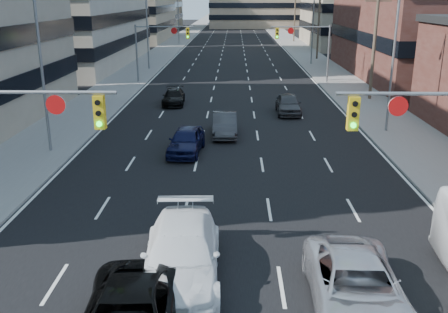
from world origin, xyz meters
TOP-DOWN VIEW (x-y plane):
  - road_surface at (0.00, 130.00)m, footprint 18.00×300.00m
  - sidewalk_left at (-11.50, 130.00)m, footprint 5.00×300.00m
  - sidewalk_right at (11.50, 130.00)m, footprint 5.00×300.00m
  - office_left_far at (-24.00, 100.00)m, footprint 20.00×30.00m
  - storefront_right_mid at (24.00, 50.00)m, footprint 20.00×30.00m
  - office_right_far at (25.00, 88.00)m, footprint 22.00×28.00m
  - bg_block_right at (32.00, 130.00)m, footprint 22.00×22.00m
  - signal_near_left at (-7.45, 8.00)m, footprint 6.59×0.33m
  - signal_far_left at (-7.68, 45.00)m, footprint 6.09×0.33m
  - signal_far_right at (7.68, 45.00)m, footprint 6.09×0.33m
  - utility_pole_block at (12.20, 36.00)m, footprint 2.20×0.28m
  - utility_pole_midblock at (12.20, 66.00)m, footprint 2.20×0.28m
  - utility_pole_distant at (12.20, 96.00)m, footprint 2.20×0.28m
  - streetlight_left_near at (-10.34, 20.00)m, footprint 2.03×0.22m
  - streetlight_left_mid at (-10.34, 55.00)m, footprint 2.03×0.22m
  - streetlight_left_far at (-10.34, 90.00)m, footprint 2.03×0.22m
  - streetlight_right_near at (10.34, 25.00)m, footprint 2.03×0.22m
  - streetlight_right_far at (10.34, 60.00)m, footprint 2.03×0.22m
  - white_van at (-1.38, 6.43)m, footprint 2.71×6.12m
  - silver_suv at (3.81, 4.76)m, footprint 2.78×5.76m
  - sedan_blue at (-2.52, 20.05)m, footprint 2.16×4.62m
  - sedan_grey_center at (-0.36, 24.05)m, footprint 1.68×4.50m
  - sedan_black_far at (-4.89, 33.89)m, footprint 1.99×4.47m
  - sedan_grey_right at (4.46, 30.57)m, footprint 1.86×4.54m

SIDE VIEW (x-z plane):
  - road_surface at x=0.00m, z-range 0.00..0.02m
  - sidewalk_left at x=-11.50m, z-range 0.00..0.15m
  - sidewalk_right at x=11.50m, z-range 0.00..0.15m
  - sedan_black_far at x=-4.89m, z-range 0.00..1.28m
  - sedan_grey_center at x=-0.36m, z-range 0.00..1.47m
  - sedan_blue at x=-2.52m, z-range 0.00..1.53m
  - sedan_grey_right at x=4.46m, z-range 0.00..1.54m
  - silver_suv at x=3.81m, z-range 0.00..1.58m
  - white_van at x=-1.38m, z-range 0.00..1.75m
  - signal_far_left at x=-7.68m, z-range 1.30..7.30m
  - signal_far_right at x=7.68m, z-range 1.30..7.30m
  - signal_near_left at x=-7.45m, z-range 1.33..7.33m
  - storefront_right_mid at x=24.00m, z-range 0.00..9.00m
  - streetlight_left_near at x=-10.34m, z-range 0.55..9.55m
  - streetlight_left_mid at x=-10.34m, z-range 0.55..9.55m
  - streetlight_left_far at x=-10.34m, z-range 0.55..9.55m
  - streetlight_right_near at x=10.34m, z-range 0.55..9.55m
  - streetlight_right_far at x=10.34m, z-range 0.55..9.55m
  - utility_pole_block at x=12.20m, z-range 0.28..11.28m
  - utility_pole_midblock at x=12.20m, z-range 0.28..11.28m
  - utility_pole_distant at x=12.20m, z-range 0.28..11.28m
  - bg_block_right at x=32.00m, z-range 0.00..12.00m
  - office_right_far at x=25.00m, z-range 0.00..14.00m
  - office_left_far at x=-24.00m, z-range 0.00..16.00m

